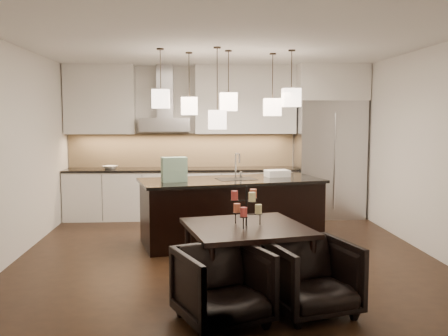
{
  "coord_description": "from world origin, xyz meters",
  "views": [
    {
      "loc": [
        -0.45,
        -6.69,
        1.86
      ],
      "look_at": [
        0.0,
        0.2,
        1.15
      ],
      "focal_mm": 40.0,
      "sensor_mm": 36.0,
      "label": 1
    }
  ],
  "objects": [
    {
      "name": "hood_canopy",
      "position": [
        -0.93,
        2.48,
        1.72
      ],
      "size": [
        0.9,
        0.52,
        0.24
      ],
      "primitive_type": "cube",
      "color": "#B7B7BA",
      "rests_on": "wall_back"
    },
    {
      "name": "pendant_f",
      "position": [
        -0.1,
        0.16,
        1.82
      ],
      "size": [
        0.24,
        0.24,
        0.26
      ],
      "primitive_type": "cube",
      "color": "beige",
      "rests_on": "ceiling"
    },
    {
      "name": "candle_a",
      "position": [
        0.25,
        -1.53,
        0.89
      ],
      "size": [
        0.09,
        0.09,
        0.1
      ],
      "primitive_type": "cylinder",
      "rotation": [
        0.0,
        0.0,
        0.21
      ],
      "color": "beige",
      "rests_on": "candelabra"
    },
    {
      "name": "lower_cabinets",
      "position": [
        -0.62,
        2.43,
        0.44
      ],
      "size": [
        4.21,
        0.62,
        0.88
      ],
      "primitive_type": "cube",
      "color": "silver",
      "rests_on": "floor"
    },
    {
      "name": "candle_e",
      "position": [
        -0.01,
        -1.56,
        1.04
      ],
      "size": [
        0.09,
        0.09,
        0.1
      ],
      "primitive_type": "cylinder",
      "rotation": [
        0.0,
        0.0,
        0.21
      ],
      "color": "#AA3432",
      "rests_on": "candelabra"
    },
    {
      "name": "countertop",
      "position": [
        -0.62,
        2.43,
        0.9
      ],
      "size": [
        4.21,
        0.66,
        0.04
      ],
      "primitive_type": "cube",
      "color": "black",
      "rests_on": "lower_cabinets"
    },
    {
      "name": "ceiling",
      "position": [
        0.0,
        0.0,
        2.81
      ],
      "size": [
        5.5,
        5.5,
        0.02
      ],
      "primitive_type": "cube",
      "color": "white",
      "rests_on": "wall_back"
    },
    {
      "name": "faucet",
      "position": [
        0.21,
        0.71,
        1.14
      ],
      "size": [
        0.15,
        0.26,
        0.39
      ],
      "primitive_type": null,
      "rotation": [
        0.0,
        0.0,
        0.22
      ],
      "color": "silver",
      "rests_on": "island_top"
    },
    {
      "name": "food_container",
      "position": [
        0.86,
        0.85,
        1.0
      ],
      "size": [
        0.39,
        0.32,
        0.1
      ],
      "primitive_type": "cube",
      "rotation": [
        0.0,
        0.0,
        0.22
      ],
      "color": "silver",
      "rests_on": "island_top"
    },
    {
      "name": "hood_chimney",
      "position": [
        -0.93,
        2.59,
        2.32
      ],
      "size": [
        0.3,
        0.28,
        0.96
      ],
      "primitive_type": "cube",
      "color": "#B7B7BA",
      "rests_on": "hood_canopy"
    },
    {
      "name": "pendant_a",
      "position": [
        -0.87,
        0.36,
        2.11
      ],
      "size": [
        0.24,
        0.24,
        0.26
      ],
      "primitive_type": "cube",
      "color": "beige",
      "rests_on": "ceiling"
    },
    {
      "name": "tote_bag",
      "position": [
        -0.7,
        0.35,
        1.12
      ],
      "size": [
        0.38,
        0.26,
        0.35
      ],
      "primitive_type": "cube",
      "rotation": [
        0.0,
        0.0,
        0.22
      ],
      "color": "#1B6348",
      "rests_on": "island_top"
    },
    {
      "name": "backsplash",
      "position": [
        -0.62,
        2.73,
        1.24
      ],
      "size": [
        4.21,
        0.02,
        0.63
      ],
      "primitive_type": "cube",
      "color": "#D3B283",
      "rests_on": "countertop"
    },
    {
      "name": "wall_right",
      "position": [
        2.76,
        0.0,
        1.4
      ],
      "size": [
        0.02,
        5.5,
        2.8
      ],
      "primitive_type": "cube",
      "color": "silver",
      "rests_on": "ground"
    },
    {
      "name": "pendant_d",
      "position": [
        0.76,
        0.78,
        2.0
      ],
      "size": [
        0.24,
        0.24,
        0.26
      ],
      "primitive_type": "cube",
      "color": "beige",
      "rests_on": "ceiling"
    },
    {
      "name": "candle_b",
      "position": [
        0.03,
        -1.46,
        0.89
      ],
      "size": [
        0.09,
        0.09,
        0.1
      ],
      "primitive_type": "cylinder",
      "rotation": [
        0.0,
        0.0,
        0.21
      ],
      "color": "#D36544",
      "rests_on": "candelabra"
    },
    {
      "name": "refrigerator",
      "position": [
        2.1,
        2.38,
        1.07
      ],
      "size": [
        1.2,
        0.72,
        2.15
      ],
      "primitive_type": "cube",
      "color": "#B7B7BA",
      "rests_on": "floor"
    },
    {
      "name": "wall_back",
      "position": [
        0.0,
        2.76,
        1.4
      ],
      "size": [
        5.5,
        0.02,
        2.8
      ],
      "primitive_type": "cube",
      "color": "silver",
      "rests_on": "ground"
    },
    {
      "name": "pendant_c",
      "position": [
        0.08,
        0.49,
        2.07
      ],
      "size": [
        0.24,
        0.24,
        0.26
      ],
      "primitive_type": "cube",
      "color": "beige",
      "rests_on": "ceiling"
    },
    {
      "name": "candle_f",
      "position": [
        0.16,
        -1.67,
        1.04
      ],
      "size": [
        0.09,
        0.09,
        0.1
      ],
      "primitive_type": "cylinder",
      "rotation": [
        0.0,
        0.0,
        0.21
      ],
      "color": "beige",
      "rests_on": "candelabra"
    },
    {
      "name": "dining_table",
      "position": [
        0.12,
        -1.56,
        0.36
      ],
      "size": [
        1.42,
        1.42,
        0.72
      ],
      "primitive_type": null,
      "rotation": [
        0.0,
        0.0,
        0.21
      ],
      "color": "black",
      "rests_on": "floor"
    },
    {
      "name": "fruit_bowl",
      "position": [
        -1.92,
        2.38,
        0.95
      ],
      "size": [
        0.34,
        0.34,
        0.06
      ],
      "primitive_type": "imported",
      "rotation": [
        0.0,
        0.0,
        -0.41
      ],
      "color": "silver",
      "rests_on": "countertop"
    },
    {
      "name": "candelabra",
      "position": [
        0.12,
        -1.56,
        0.93
      ],
      "size": [
        0.41,
        0.41,
        0.42
      ],
      "primitive_type": null,
      "rotation": [
        0.0,
        0.0,
        0.21
      ],
      "color": "black",
      "rests_on": "dining_table"
    },
    {
      "name": "fridge_panel",
      "position": [
        2.1,
        2.38,
        2.47
      ],
      "size": [
        1.26,
        0.72,
        0.65
      ],
      "primitive_type": "cube",
      "color": "silver",
      "rests_on": "refrigerator"
    },
    {
      "name": "armchair_left",
      "position": [
        -0.18,
        -2.36,
        0.35
      ],
      "size": [
        0.98,
        0.99,
        0.7
      ],
      "primitive_type": "imported",
      "rotation": [
        0.0,
        0.0,
        0.4
      ],
      "color": "black",
      "rests_on": "floor"
    },
    {
      "name": "upper_cab_left",
      "position": [
        -2.1,
        2.57,
        2.17
      ],
      "size": [
        1.25,
        0.35,
        1.25
      ],
      "primitive_type": "cube",
      "color": "silver",
      "rests_on": "wall_back"
    },
    {
      "name": "wall_left",
      "position": [
        -2.76,
        0.0,
        1.4
      ],
      "size": [
        0.02,
        5.5,
        2.8
      ],
      "primitive_type": "cube",
      "color": "silver",
      "rests_on": "ground"
    },
    {
      "name": "island_top",
      "position": [
        0.13,
        0.59,
        0.92
      ],
      "size": [
        2.83,
        1.67,
        0.04
      ],
      "primitive_type": "cube",
      "rotation": [
        0.0,
        0.0,
        0.22
      ],
      "color": "black",
      "rests_on": "island_body"
    },
    {
      "name": "pendant_b",
      "position": [
        -0.48,
        0.74,
        2.02
      ],
      "size": [
        0.24,
        0.24,
        0.26
      ],
      "primitive_type": "cube",
      "color": "beige",
      "rests_on": "ceiling"
    },
    {
      "name": "wall_front",
      "position": [
        0.0,
        -2.76,
        1.4
      ],
      "size": [
        5.5,
        0.02,
        2.8
      ],
      "primitive_type": "cube",
      "color": "silver",
      "rests_on": "ground"
    },
    {
      "name": "candle_d",
      "position": [
        0.2,
        -1.45,
        1.04
      ],
      "size": [
        0.09,
        0.09,
        0.1
      ],
      "primitive_type": "cylinder",
      "rotation": [
        0.0,
        0.0,
        0.21
      ],
      "color": "#D36544",
      "rests_on": "candelabra"
    },
    {
      "name": "island_body",
      "position": [
        0.13,
        0.59,
        0.45
      ],
      "size": [
        2.73,
        1.57,
        0.9
      ],
      "primitive_type": "cube",
      "rotation": [
        0.0,
        0.0,
        0.22
      ],
      "color": "black",
      "rests_on": "floor"
    },
    {
      "name": "candle_c",
      "position": [
        0.08,
        -1.68,
        0.89
      ],
      "size": [
        0.09,
        0.09,
        0.1
      ],
      "primitive_type": "cylinder",
      "rotation": [
        0.0,
        0.0,
        0.21
      ],
      "color": "#AA3432",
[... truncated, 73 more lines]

